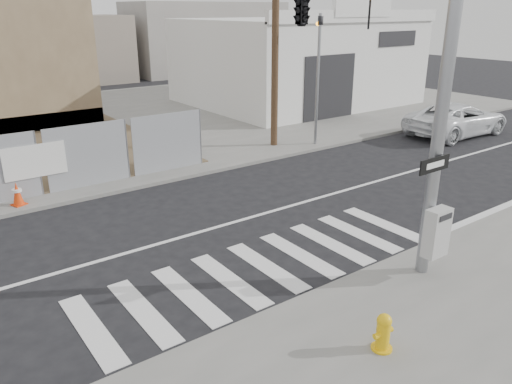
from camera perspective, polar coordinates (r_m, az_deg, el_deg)
ground at (r=13.27m, az=-5.39°, el=-4.29°), size 100.00×100.00×0.00m
sidewalk_far at (r=25.76m, az=-21.84°, el=6.64°), size 50.00×20.00×0.12m
signal_pole at (r=12.02m, az=9.88°, el=16.58°), size 0.96×5.87×7.00m
far_signal_pole at (r=20.70m, az=7.15°, el=14.54°), size 0.16×0.20×5.60m
concrete_wall_right at (r=25.23m, az=-24.00°, el=13.79°), size 5.50×1.30×8.00m
auto_shop at (r=30.98m, az=4.57°, el=14.74°), size 12.00×10.20×5.95m
utility_pole_right at (r=20.31m, az=2.25°, el=19.44°), size 1.60×0.28×10.00m
fire_hydrant at (r=8.84m, az=14.33°, el=-15.25°), size 0.43×0.42×0.68m
suv at (r=24.80m, az=22.00°, el=7.75°), size 5.38×2.61×1.47m
traffic_cone_d at (r=15.96m, az=-25.62°, el=-0.20°), size 0.46×0.46×0.69m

